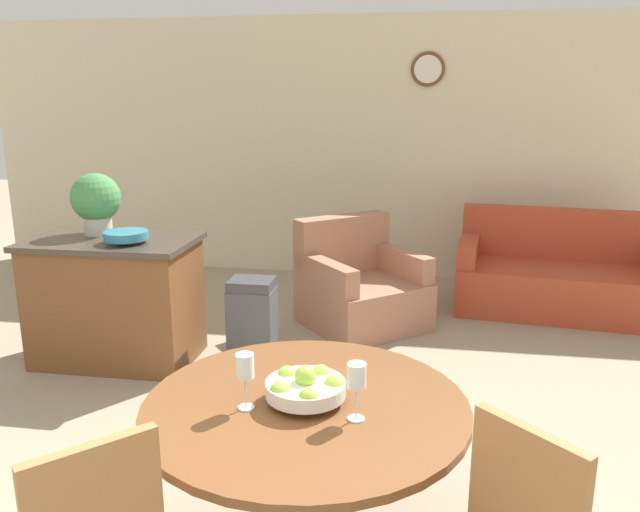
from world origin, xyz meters
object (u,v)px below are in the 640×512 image
at_px(fruit_bowl, 306,387).
at_px(armchair, 360,290).
at_px(wine_glass_right, 357,378).
at_px(trash_bin, 253,320).
at_px(dining_table, 306,440).
at_px(teal_bowl, 126,236).
at_px(couch, 559,278).
at_px(potted_plant, 96,201).
at_px(kitchen_island, 116,300).
at_px(wine_glass_left, 245,368).

bearing_deg(fruit_bowl, armchair, 91.31).
bearing_deg(wine_glass_right, trash_bin, 114.94).
distance_m(dining_table, wine_glass_right, 0.40).
relative_size(fruit_bowl, armchair, 0.26).
height_order(teal_bowl, trash_bin, teal_bowl).
distance_m(wine_glass_right, armchair, 3.02).
bearing_deg(couch, teal_bowl, -144.20).
bearing_deg(couch, dining_table, -108.28).
bearing_deg(wine_glass_right, armchair, 95.26).
height_order(teal_bowl, potted_plant, potted_plant).
bearing_deg(armchair, wine_glass_right, -124.72).
height_order(dining_table, potted_plant, potted_plant).
xyz_separation_m(wine_glass_right, kitchen_island, (-1.95, 1.94, -0.44)).
bearing_deg(dining_table, fruit_bowl, 22.45).
xyz_separation_m(wine_glass_right, teal_bowl, (-1.78, 1.85, 0.06)).
distance_m(teal_bowl, trash_bin, 1.07).
bearing_deg(teal_bowl, wine_glass_right, -45.98).
distance_m(fruit_bowl, potted_plant, 2.78).
xyz_separation_m(wine_glass_left, trash_bin, (-0.55, 2.07, -0.59)).
xyz_separation_m(dining_table, trash_bin, (-0.76, 1.99, -0.26)).
xyz_separation_m(dining_table, couch, (1.68, 3.51, -0.27)).
relative_size(kitchen_island, potted_plant, 2.63).
relative_size(teal_bowl, armchair, 0.25).
relative_size(wine_glass_right, armchair, 0.18).
distance_m(trash_bin, couch, 2.88).
xyz_separation_m(trash_bin, couch, (2.44, 1.53, -0.01)).
xyz_separation_m(fruit_bowl, wine_glass_left, (-0.22, -0.08, 0.10)).
bearing_deg(wine_glass_left, wine_glass_right, -2.45).
bearing_deg(kitchen_island, potted_plant, 139.71).
distance_m(wine_glass_right, teal_bowl, 2.57).
xyz_separation_m(fruit_bowl, wine_glass_right, (0.21, -0.10, 0.10)).
relative_size(fruit_bowl, potted_plant, 0.70).
xyz_separation_m(dining_table, wine_glass_right, (0.21, -0.10, 0.33)).
bearing_deg(teal_bowl, potted_plant, 144.38).
bearing_deg(teal_bowl, trash_bin, 16.66).
distance_m(wine_glass_left, kitchen_island, 2.49).
relative_size(dining_table, potted_plant, 2.85).
bearing_deg(kitchen_island, fruit_bowl, -46.55).
bearing_deg(teal_bowl, dining_table, -47.87).
distance_m(dining_table, couch, 3.90).
bearing_deg(potted_plant, dining_table, -46.07).
bearing_deg(kitchen_island, teal_bowl, -30.24).
xyz_separation_m(wine_glass_left, kitchen_island, (-1.53, 1.92, -0.44)).
height_order(kitchen_island, potted_plant, potted_plant).
bearing_deg(dining_table, teal_bowl, 132.13).
xyz_separation_m(couch, armchair, (-1.74, -0.66, 0.00)).
bearing_deg(wine_glass_right, couch, 67.84).
xyz_separation_m(fruit_bowl, armchair, (-0.07, 2.85, -0.50)).
height_order(trash_bin, couch, couch).
bearing_deg(potted_plant, kitchen_island, -40.29).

